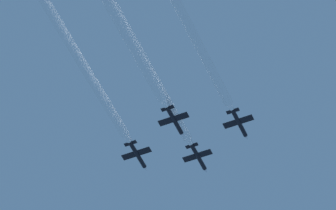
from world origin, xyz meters
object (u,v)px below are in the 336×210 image
Objects in this scene: jet_left_wingman at (138,155)px; jet_right_wingman at (239,124)px; jet_lead at (199,157)px; jet_slot at (175,121)px.

jet_left_wingman is 1.00× the size of jet_right_wingman.
jet_left_wingman is 26.24m from jet_right_wingman.
jet_left_wingman is at bearing -144.93° from jet_lead.
jet_slot is at bearing -87.34° from jet_lead.
jet_left_wingman is 15.63m from jet_slot.
jet_left_wingman is 1.00× the size of jet_slot.
jet_right_wingman is 15.75m from jet_slot.
jet_left_wingman is (-12.41, -8.71, -2.60)m from jet_lead.
jet_right_wingman is at bearing 0.85° from jet_left_wingman.
jet_left_wingman is at bearing -179.15° from jet_right_wingman.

